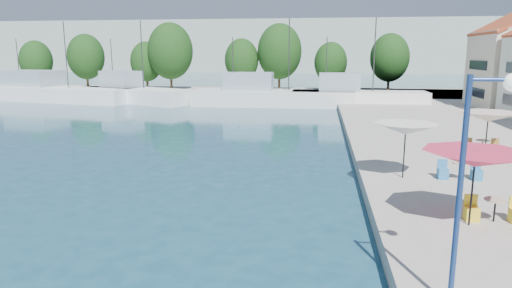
# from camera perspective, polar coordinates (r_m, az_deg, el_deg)

# --- Properties ---
(quay_far) EXTENTS (90.00, 16.00, 0.60)m
(quay_far) POSITION_cam_1_polar(r_m,az_deg,el_deg) (66.39, -2.49, 6.37)
(quay_far) COLOR #9C968D
(quay_far) RESTS_ON ground
(hill_west) EXTENTS (180.00, 40.00, 16.00)m
(hill_west) POSITION_cam_1_polar(r_m,az_deg,el_deg) (161.68, -4.21, 11.99)
(hill_west) COLOR #95A396
(hill_west) RESTS_ON ground
(hill_east) EXTENTS (140.00, 40.00, 12.00)m
(hill_east) POSITION_cam_1_polar(r_m,az_deg,el_deg) (181.62, 19.81, 10.66)
(hill_east) COLOR #95A396
(hill_east) RESTS_ON ground
(trawler_01) EXTENTS (23.06, 10.19, 10.20)m
(trawler_01) POSITION_cam_1_polar(r_m,az_deg,el_deg) (64.38, -24.23, 5.92)
(trawler_01) COLOR white
(trawler_01) RESTS_ON ground
(trawler_02) EXTENTS (16.03, 10.57, 10.20)m
(trawler_02) POSITION_cam_1_polar(r_m,az_deg,el_deg) (58.89, -15.17, 6.11)
(trawler_02) COLOR white
(trawler_02) RESTS_ON ground
(trawler_03) EXTENTS (18.54, 5.21, 10.20)m
(trawler_03) POSITION_cam_1_polar(r_m,az_deg,el_deg) (53.00, 1.56, 5.96)
(trawler_03) COLOR silver
(trawler_03) RESTS_ON ground
(trawler_04) EXTENTS (14.92, 3.96, 10.20)m
(trawler_04) POSITION_cam_1_polar(r_m,az_deg,el_deg) (52.88, 12.30, 5.69)
(trawler_04) COLOR silver
(trawler_04) RESTS_ON ground
(tree_01) EXTENTS (4.97, 4.97, 7.36)m
(tree_01) POSITION_cam_1_polar(r_m,az_deg,el_deg) (80.53, -25.80, 9.38)
(tree_01) COLOR #3F2B19
(tree_01) RESTS_ON quay_far
(tree_02) EXTENTS (5.64, 5.64, 8.35)m
(tree_02) POSITION_cam_1_polar(r_m,az_deg,el_deg) (77.26, -20.49, 10.17)
(tree_02) COLOR #3F2B19
(tree_02) RESTS_ON quay_far
(tree_03) EXTENTS (4.82, 4.82, 7.14)m
(tree_03) POSITION_cam_1_polar(r_m,az_deg,el_deg) (72.25, -13.54, 9.98)
(tree_03) COLOR #3F2B19
(tree_03) RESTS_ON quay_far
(tree_04) EXTENTS (6.65, 6.65, 9.84)m
(tree_04) POSITION_cam_1_polar(r_m,az_deg,el_deg) (69.94, -10.67, 11.34)
(tree_04) COLOR #3F2B19
(tree_04) RESTS_ON quay_far
(tree_05) EXTENTS (5.11, 5.11, 7.57)m
(tree_05) POSITION_cam_1_polar(r_m,az_deg,el_deg) (69.65, -1.80, 10.45)
(tree_05) COLOR #3F2B19
(tree_05) RESTS_ON quay_far
(tree_06) EXTENTS (6.58, 6.58, 9.74)m
(tree_06) POSITION_cam_1_polar(r_m,az_deg,el_deg) (69.16, 2.96, 11.47)
(tree_06) COLOR #3F2B19
(tree_06) RESTS_ON quay_far
(tree_07) EXTENTS (4.73, 4.73, 7.00)m
(tree_07) POSITION_cam_1_polar(r_m,az_deg,el_deg) (68.08, 9.31, 10.01)
(tree_07) COLOR #3F2B19
(tree_07) RESTS_ON quay_far
(tree_08) EXTENTS (5.55, 5.55, 8.22)m
(tree_08) POSITION_cam_1_polar(r_m,az_deg,el_deg) (69.47, 16.37, 10.32)
(tree_08) COLOR #3F2B19
(tree_08) RESTS_ON quay_far
(umbrella_pink) EXTENTS (3.26, 3.26, 2.42)m
(umbrella_pink) POSITION_cam_1_polar(r_m,az_deg,el_deg) (15.73, 25.71, -1.71)
(umbrella_pink) COLOR black
(umbrella_pink) RESTS_ON quay_right
(umbrella_white) EXTENTS (2.79, 2.79, 2.43)m
(umbrella_white) POSITION_cam_1_polar(r_m,az_deg,el_deg) (20.77, 18.21, 1.79)
(umbrella_white) COLOR black
(umbrella_white) RESTS_ON quay_right
(umbrella_cream) EXTENTS (3.02, 3.02, 2.45)m
(umbrella_cream) POSITION_cam_1_polar(r_m,az_deg,el_deg) (26.30, 27.04, 3.06)
(umbrella_cream) COLOR black
(umbrella_cream) RESTS_ON quay_right
(cafe_table_01) EXTENTS (1.82, 0.70, 0.76)m
(cafe_table_01) POSITION_cam_1_polar(r_m,az_deg,el_deg) (16.90, 27.63, -7.67)
(cafe_table_01) COLOR black
(cafe_table_01) RESTS_ON quay_right
(cafe_table_02) EXTENTS (1.82, 0.70, 0.76)m
(cafe_table_02) POSITION_cam_1_polar(r_m,az_deg,el_deg) (21.72, 24.10, -3.34)
(cafe_table_02) COLOR black
(cafe_table_02) RESTS_ON quay_right
(cafe_table_03) EXTENTS (1.82, 0.70, 0.76)m
(cafe_table_03) POSITION_cam_1_polar(r_m,az_deg,el_deg) (27.79, 26.42, -0.51)
(cafe_table_03) COLOR black
(cafe_table_03) RESTS_ON quay_right
(street_lamp) EXTENTS (1.04, 0.36, 5.03)m
(street_lamp) POSITION_cam_1_polar(r_m,az_deg,el_deg) (10.25, 26.22, -0.69)
(street_lamp) COLOR navy
(street_lamp) RESTS_ON quay_right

